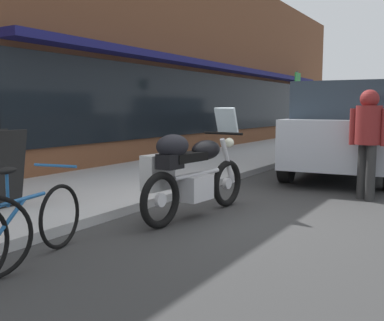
{
  "coord_description": "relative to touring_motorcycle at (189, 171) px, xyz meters",
  "views": [
    {
      "loc": [
        -5.27,
        -2.64,
        1.41
      ],
      "look_at": [
        -0.15,
        0.47,
        0.7
      ],
      "focal_mm": 41.84,
      "sensor_mm": 36.0,
      "label": 1
    }
  ],
  "objects": [
    {
      "name": "touring_motorcycle",
      "position": [
        0.0,
        0.0,
        0.0
      ],
      "size": [
        2.13,
        0.79,
        1.41
      ],
      "color": "black",
      "rests_on": "ground_plane"
    },
    {
      "name": "parking_sign_pole",
      "position": [
        7.53,
        1.1,
        0.88
      ],
      "size": [
        0.44,
        0.07,
        2.3
      ],
      "color": "#59595B",
      "rests_on": "sidewalk_curb"
    },
    {
      "name": "sidewalk_curb",
      "position": [
        9.47,
        2.31,
        -0.55
      ],
      "size": [
        30.0,
        3.08,
        0.12
      ],
      "color": "#AFAFAF",
      "rests_on": "ground_plane"
    },
    {
      "name": "parked_bicycle",
      "position": [
        -2.26,
        0.34,
        -0.25
      ],
      "size": [
        1.67,
        0.54,
        0.92
      ],
      "color": "black",
      "rests_on": "ground_plane"
    },
    {
      "name": "storefront_building",
      "position": [
        8.31,
        4.0,
        2.24
      ],
      "size": [
        23.67,
        0.9,
        5.81
      ],
      "color": "brown",
      "rests_on": "ground_plane"
    },
    {
      "name": "ground_plane",
      "position": [
        0.47,
        -0.32,
        -0.61
      ],
      "size": [
        80.0,
        80.0,
        0.0
      ],
      "primitive_type": "plane",
      "color": "#333333"
    },
    {
      "name": "parked_minivan",
      "position": [
        4.87,
        -0.9,
        0.37
      ],
      "size": [
        4.93,
        2.37,
        1.87
      ],
      "color": "#9EA3AD",
      "rests_on": "ground_plane"
    },
    {
      "name": "pedestrian_walking",
      "position": [
        2.36,
        -1.73,
        0.45
      ],
      "size": [
        0.41,
        0.56,
        1.68
      ],
      "color": "#272727",
      "rests_on": "ground_plane"
    },
    {
      "name": "sandwich_board_sign",
      "position": [
        -1.24,
        2.08,
        0.02
      ],
      "size": [
        0.55,
        0.43,
        1.01
      ],
      "color": "black",
      "rests_on": "sidewalk_curb"
    }
  ]
}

